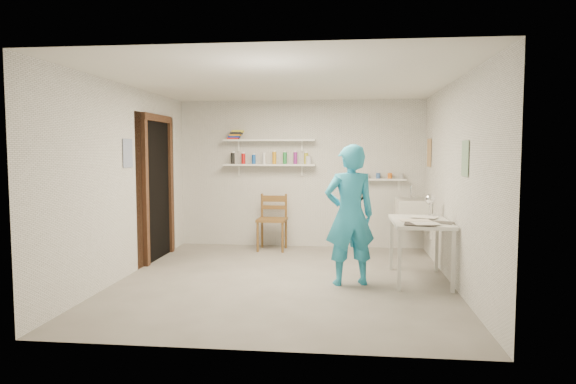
# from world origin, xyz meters

# --- Properties ---
(floor) EXTENTS (4.00, 4.50, 0.02)m
(floor) POSITION_xyz_m (0.00, 0.00, -0.01)
(floor) COLOR slate
(floor) RESTS_ON ground
(ceiling) EXTENTS (4.00, 4.50, 0.02)m
(ceiling) POSITION_xyz_m (0.00, 0.00, 2.41)
(ceiling) COLOR silver
(ceiling) RESTS_ON wall_back
(wall_back) EXTENTS (4.00, 0.02, 2.40)m
(wall_back) POSITION_xyz_m (0.00, 2.26, 1.20)
(wall_back) COLOR silver
(wall_back) RESTS_ON ground
(wall_front) EXTENTS (4.00, 0.02, 2.40)m
(wall_front) POSITION_xyz_m (0.00, -2.26, 1.20)
(wall_front) COLOR silver
(wall_front) RESTS_ON ground
(wall_left) EXTENTS (0.02, 4.50, 2.40)m
(wall_left) POSITION_xyz_m (-2.01, 0.00, 1.20)
(wall_left) COLOR silver
(wall_left) RESTS_ON ground
(wall_right) EXTENTS (0.02, 4.50, 2.40)m
(wall_right) POSITION_xyz_m (2.01, 0.00, 1.20)
(wall_right) COLOR silver
(wall_right) RESTS_ON ground
(doorway_recess) EXTENTS (0.02, 0.90, 2.00)m
(doorway_recess) POSITION_xyz_m (-1.99, 1.05, 1.00)
(doorway_recess) COLOR black
(doorway_recess) RESTS_ON wall_left
(corridor_box) EXTENTS (1.40, 1.50, 2.10)m
(corridor_box) POSITION_xyz_m (-2.70, 1.05, 1.05)
(corridor_box) COLOR brown
(corridor_box) RESTS_ON ground
(door_lintel) EXTENTS (0.06, 1.05, 0.10)m
(door_lintel) POSITION_xyz_m (-1.97, 1.05, 2.05)
(door_lintel) COLOR brown
(door_lintel) RESTS_ON wall_left
(door_jamb_near) EXTENTS (0.06, 0.10, 2.00)m
(door_jamb_near) POSITION_xyz_m (-1.97, 0.55, 1.00)
(door_jamb_near) COLOR brown
(door_jamb_near) RESTS_ON ground
(door_jamb_far) EXTENTS (0.06, 0.10, 2.00)m
(door_jamb_far) POSITION_xyz_m (-1.97, 1.55, 1.00)
(door_jamb_far) COLOR brown
(door_jamb_far) RESTS_ON ground
(shelf_lower) EXTENTS (1.50, 0.22, 0.03)m
(shelf_lower) POSITION_xyz_m (-0.50, 2.13, 1.35)
(shelf_lower) COLOR white
(shelf_lower) RESTS_ON wall_back
(shelf_upper) EXTENTS (1.50, 0.22, 0.03)m
(shelf_upper) POSITION_xyz_m (-0.50, 2.13, 1.75)
(shelf_upper) COLOR white
(shelf_upper) RESTS_ON wall_back
(ledge_shelf) EXTENTS (0.70, 0.14, 0.03)m
(ledge_shelf) POSITION_xyz_m (1.35, 2.17, 1.12)
(ledge_shelf) COLOR white
(ledge_shelf) RESTS_ON wall_back
(poster_left) EXTENTS (0.01, 0.28, 0.36)m
(poster_left) POSITION_xyz_m (-1.99, 0.05, 1.55)
(poster_left) COLOR #334C7F
(poster_left) RESTS_ON wall_left
(poster_right_a) EXTENTS (0.01, 0.34, 0.42)m
(poster_right_a) POSITION_xyz_m (1.99, 1.80, 1.55)
(poster_right_a) COLOR #995933
(poster_right_a) RESTS_ON wall_right
(poster_right_b) EXTENTS (0.01, 0.30, 0.38)m
(poster_right_b) POSITION_xyz_m (1.99, -0.55, 1.50)
(poster_right_b) COLOR #3F724C
(poster_right_b) RESTS_ON wall_right
(belfast_sink) EXTENTS (0.48, 0.60, 0.30)m
(belfast_sink) POSITION_xyz_m (1.75, 1.70, 0.70)
(belfast_sink) COLOR white
(belfast_sink) RESTS_ON wall_right
(man) EXTENTS (0.69, 0.54, 1.65)m
(man) POSITION_xyz_m (0.79, -0.13, 0.83)
(man) COLOR #279EC7
(man) RESTS_ON ground
(wall_clock) EXTENTS (0.30, 0.11, 0.30)m
(wall_clock) POSITION_xyz_m (0.85, 0.09, 1.10)
(wall_clock) COLOR beige
(wall_clock) RESTS_ON man
(wooden_chair) EXTENTS (0.47, 0.45, 0.97)m
(wooden_chair) POSITION_xyz_m (-0.42, 1.85, 0.49)
(wooden_chair) COLOR brown
(wooden_chair) RESTS_ON ground
(work_table) EXTENTS (0.67, 1.11, 0.74)m
(work_table) POSITION_xyz_m (1.64, 0.15, 0.37)
(work_table) COLOR silver
(work_table) RESTS_ON ground
(desk_lamp) EXTENTS (0.14, 0.14, 0.14)m
(desk_lamp) POSITION_xyz_m (1.82, 0.60, 0.96)
(desk_lamp) COLOR white
(desk_lamp) RESTS_ON work_table
(spray_cans) EXTENTS (1.29, 0.06, 0.17)m
(spray_cans) POSITION_xyz_m (-0.50, 2.13, 1.45)
(spray_cans) COLOR black
(spray_cans) RESTS_ON shelf_lower
(book_stack) EXTENTS (0.26, 0.14, 0.14)m
(book_stack) POSITION_xyz_m (-1.06, 2.13, 1.83)
(book_stack) COLOR red
(book_stack) RESTS_ON shelf_upper
(ledge_pots) EXTENTS (0.48, 0.07, 0.09)m
(ledge_pots) POSITION_xyz_m (1.35, 2.17, 1.18)
(ledge_pots) COLOR silver
(ledge_pots) RESTS_ON ledge_shelf
(papers) EXTENTS (0.30, 0.22, 0.02)m
(papers) POSITION_xyz_m (1.64, 0.15, 0.75)
(papers) COLOR silver
(papers) RESTS_ON work_table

